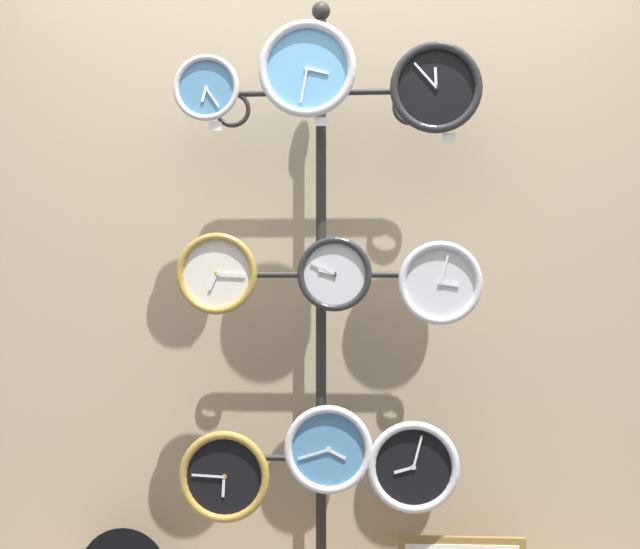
% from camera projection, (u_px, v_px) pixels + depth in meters
% --- Properties ---
extents(shop_wall, '(4.40, 0.04, 2.80)m').
position_uv_depth(shop_wall, '(324.00, 216.00, 3.11)').
color(shop_wall, tan).
rests_on(shop_wall, ground_plane).
extents(display_stand, '(0.73, 0.41, 2.10)m').
position_uv_depth(display_stand, '(321.00, 432.00, 2.94)').
color(display_stand, '#282623').
rests_on(display_stand, ground_plane).
extents(clock_top_left, '(0.22, 0.04, 0.22)m').
position_uv_depth(clock_top_left, '(206.00, 88.00, 2.90)').
color(clock_top_left, '#4C84B2').
extents(clock_top_center, '(0.31, 0.04, 0.31)m').
position_uv_depth(clock_top_center, '(307.00, 69.00, 2.84)').
color(clock_top_center, '#60A8DB').
extents(clock_top_right, '(0.29, 0.04, 0.29)m').
position_uv_depth(clock_top_right, '(436.00, 88.00, 2.82)').
color(clock_top_right, black).
extents(clock_middle_left, '(0.27, 0.04, 0.27)m').
position_uv_depth(clock_middle_left, '(217.00, 274.00, 2.87)').
color(clock_middle_left, silver).
extents(clock_middle_center, '(0.24, 0.04, 0.24)m').
position_uv_depth(clock_middle_center, '(335.00, 274.00, 2.85)').
color(clock_middle_center, silver).
extents(clock_middle_right, '(0.27, 0.04, 0.27)m').
position_uv_depth(clock_middle_right, '(440.00, 283.00, 2.83)').
color(clock_middle_right, silver).
extents(clock_bottom_left, '(0.29, 0.04, 0.29)m').
position_uv_depth(clock_bottom_left, '(224.00, 476.00, 2.84)').
color(clock_bottom_left, black).
extents(clock_bottom_center, '(0.28, 0.04, 0.28)m').
position_uv_depth(clock_bottom_center, '(328.00, 449.00, 2.82)').
color(clock_bottom_center, '#4C84B2').
extents(clock_bottom_right, '(0.29, 0.04, 0.29)m').
position_uv_depth(clock_bottom_right, '(413.00, 467.00, 2.80)').
color(clock_bottom_right, black).
extents(price_tag_upper, '(0.04, 0.00, 0.03)m').
position_uv_depth(price_tag_upper, '(215.00, 126.00, 2.89)').
color(price_tag_upper, white).
extents(price_tag_mid, '(0.04, 0.00, 0.03)m').
position_uv_depth(price_tag_mid, '(321.00, 121.00, 2.83)').
color(price_tag_mid, white).
extents(price_tag_lower, '(0.04, 0.00, 0.03)m').
position_uv_depth(price_tag_lower, '(449.00, 138.00, 2.81)').
color(price_tag_lower, white).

